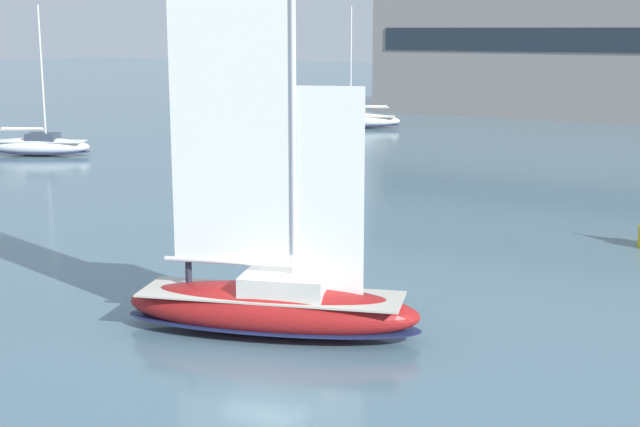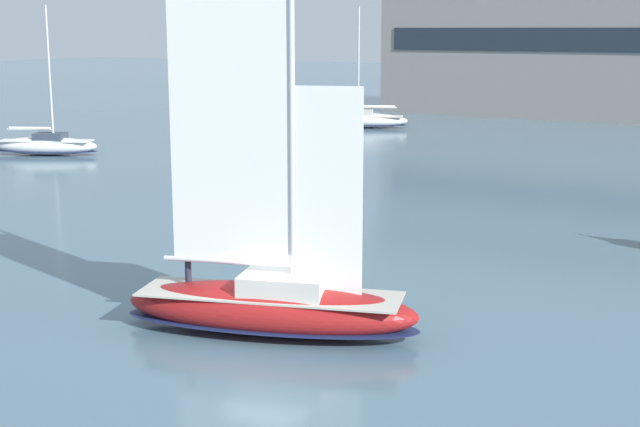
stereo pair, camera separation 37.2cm
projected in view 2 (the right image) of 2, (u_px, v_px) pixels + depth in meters
The scene contains 5 objects.
ground_plane at pixel (270, 332), 27.28m from camera, with size 400.00×400.00×0.00m, color slate.
waterfront_building at pixel (547, 42), 95.98m from camera, with size 34.12×15.11×15.37m.
sailboat_main at pixel (270, 301), 27.07m from camera, with size 9.56×5.27×12.66m.
sailboat_moored_mid_channel at pixel (46, 145), 65.65m from camera, with size 8.06×5.29×10.81m.
sailboat_moored_far_slip at pixel (365, 120), 83.73m from camera, with size 8.35×5.23×11.15m.
Camera 2 is at (14.51, -21.59, 9.12)m, focal length 50.00 mm.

